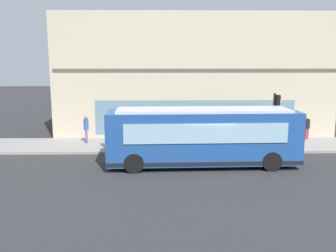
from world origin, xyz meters
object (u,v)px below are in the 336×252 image
object	(u,v)px
pedestrian_by_light_pole	(193,131)
newspaper_vending_box	(236,133)
pedestrian_near_building_entrance	(86,127)
pedestrian_near_hydrant	(307,126)
traffic_light_near_corner	(276,110)
pedestrian_walking_along_curb	(107,132)
fire_hydrant	(257,137)
city_bus_nearside	(202,137)

from	to	relation	value
pedestrian_by_light_pole	newspaper_vending_box	world-z (taller)	pedestrian_by_light_pole
pedestrian_near_building_entrance	pedestrian_near_hydrant	world-z (taller)	pedestrian_near_building_entrance
newspaper_vending_box	pedestrian_by_light_pole	bearing A→B (deg)	115.16
traffic_light_near_corner	pedestrian_near_building_entrance	size ratio (longest dim) A/B	1.90
pedestrian_walking_along_curb	fire_hydrant	bearing A→B (deg)	-79.61
fire_hydrant	pedestrian_near_building_entrance	bearing A→B (deg)	90.52
traffic_light_near_corner	pedestrian_near_building_entrance	bearing A→B (deg)	80.63
pedestrian_by_light_pole	pedestrian_near_hydrant	world-z (taller)	pedestrian_by_light_pole
city_bus_nearside	pedestrian_near_hydrant	bearing A→B (deg)	-53.48
city_bus_nearside	newspaper_vending_box	xyz separation A→B (m)	(5.72, -2.98, -0.95)
city_bus_nearside	traffic_light_near_corner	xyz separation A→B (m)	(3.01, -4.80, 1.01)
pedestrian_near_building_entrance	newspaper_vending_box	distance (m)	10.15
pedestrian_near_building_entrance	pedestrian_by_light_pole	size ratio (longest dim) A/B	1.12
pedestrian_near_hydrant	newspaper_vending_box	world-z (taller)	pedestrian_near_hydrant
traffic_light_near_corner	fire_hydrant	bearing A→B (deg)	14.22
pedestrian_near_building_entrance	pedestrian_near_hydrant	size ratio (longest dim) A/B	1.15
traffic_light_near_corner	pedestrian_by_light_pole	bearing A→B (deg)	75.78
traffic_light_near_corner	fire_hydrant	xyz separation A→B (m)	(2.07, 0.52, -2.05)
city_bus_nearside	pedestrian_by_light_pole	distance (m)	4.29
traffic_light_near_corner	pedestrian_by_light_pole	size ratio (longest dim) A/B	2.12
pedestrian_near_building_entrance	pedestrian_near_hydrant	xyz separation A→B (m)	(0.89, -15.03, -0.15)
city_bus_nearside	fire_hydrant	world-z (taller)	city_bus_nearside
fire_hydrant	pedestrian_near_building_entrance	size ratio (longest dim) A/B	0.41
fire_hydrant	pedestrian_walking_along_curb	bearing A→B (deg)	100.39
pedestrian_by_light_pole	newspaper_vending_box	xyz separation A→B (m)	(1.46, -3.12, -0.48)
traffic_light_near_corner	pedestrian_walking_along_curb	bearing A→B (deg)	88.46
newspaper_vending_box	fire_hydrant	bearing A→B (deg)	-116.54
newspaper_vending_box	pedestrian_walking_along_curb	bearing A→B (deg)	106.03
pedestrian_near_building_entrance	pedestrian_walking_along_curb	xyz separation A→B (m)	(-1.69, -1.62, -0.03)
fire_hydrant	pedestrian_near_hydrant	distance (m)	3.76
pedestrian_by_light_pole	pedestrian_near_hydrant	size ratio (longest dim) A/B	1.03
traffic_light_near_corner	pedestrian_walking_along_curb	world-z (taller)	traffic_light_near_corner
pedestrian_near_building_entrance	newspaper_vending_box	size ratio (longest dim) A/B	2.03
pedestrian_near_building_entrance	newspaper_vending_box	bearing A→B (deg)	-85.76
city_bus_nearside	pedestrian_near_hydrant	size ratio (longest dim) A/B	6.35
fire_hydrant	pedestrian_walking_along_curb	distance (m)	9.96
city_bus_nearside	traffic_light_near_corner	size ratio (longest dim) A/B	2.92
fire_hydrant	pedestrian_near_hydrant	xyz separation A→B (m)	(0.78, -3.64, 0.55)
pedestrian_near_hydrant	newspaper_vending_box	bearing A→B (deg)	91.59
traffic_light_near_corner	pedestrian_walking_along_curb	xyz separation A→B (m)	(0.28, 10.30, -1.38)
fire_hydrant	pedestrian_by_light_pole	world-z (taller)	pedestrian_by_light_pole
pedestrian_near_building_entrance	pedestrian_by_light_pole	xyz separation A→B (m)	(-0.72, -6.98, -0.12)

